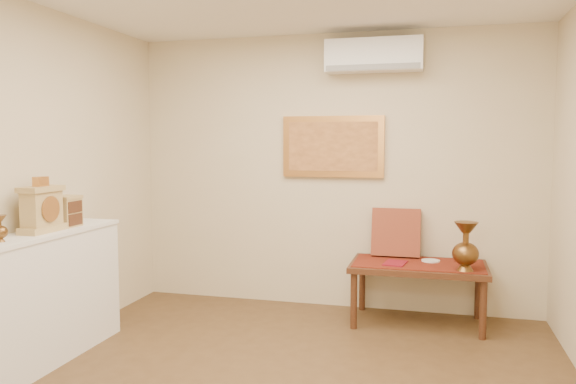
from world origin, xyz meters
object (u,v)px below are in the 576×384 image
(brass_urn_tall, at_px, (466,241))
(display_ledge, at_px, (19,307))
(mantel_clock, at_px, (42,209))
(wooden_chest, at_px, (67,211))
(low_table, at_px, (418,271))

(brass_urn_tall, bearing_deg, display_ledge, -151.40)
(mantel_clock, bearing_deg, brass_urn_tall, 24.84)
(brass_urn_tall, xyz_separation_m, mantel_clock, (-3.05, -1.41, 0.34))
(wooden_chest, xyz_separation_m, low_table, (2.65, 1.34, -0.62))
(display_ledge, height_order, low_table, display_ledge)
(mantel_clock, bearing_deg, low_table, 31.35)
(wooden_chest, relative_size, low_table, 0.20)
(mantel_clock, relative_size, wooden_chest, 1.68)
(brass_urn_tall, relative_size, wooden_chest, 2.06)
(wooden_chest, height_order, low_table, wooden_chest)
(display_ledge, bearing_deg, low_table, 35.10)
(brass_urn_tall, bearing_deg, wooden_chest, -159.58)
(wooden_chest, bearing_deg, brass_urn_tall, 20.42)
(brass_urn_tall, relative_size, mantel_clock, 1.23)
(mantel_clock, bearing_deg, display_ledge, -93.54)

